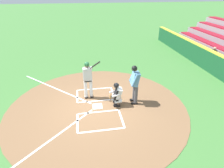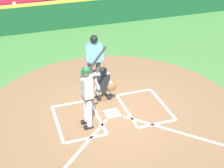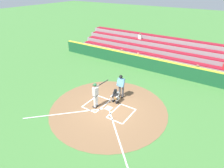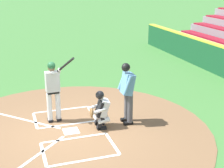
% 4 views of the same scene
% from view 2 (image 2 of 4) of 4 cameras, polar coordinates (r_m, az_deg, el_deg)
% --- Properties ---
extents(ground_plane, '(120.00, 120.00, 0.00)m').
position_cam_2_polar(ground_plane, '(10.12, 0.05, -5.00)').
color(ground_plane, '#427A38').
extents(dirt_circle, '(8.00, 8.00, 0.01)m').
position_cam_2_polar(dirt_circle, '(10.11, 0.05, -4.97)').
color(dirt_circle, brown).
rests_on(dirt_circle, ground).
extents(home_plate_and_chalk, '(7.93, 4.91, 0.01)m').
position_cam_2_polar(home_plate_and_chalk, '(9.44, 1.76, -7.84)').
color(home_plate_and_chalk, white).
rests_on(home_plate_and_chalk, dirt_circle).
extents(batter, '(0.91, 0.76, 2.13)m').
position_cam_2_polar(batter, '(9.06, -4.20, -1.36)').
color(batter, white).
rests_on(batter, ground).
extents(catcher, '(0.59, 0.65, 1.13)m').
position_cam_2_polar(catcher, '(10.51, -1.41, 0.28)').
color(catcher, black).
rests_on(catcher, ground).
extents(plate_umpire, '(0.59, 0.41, 1.86)m').
position_cam_2_polar(plate_umpire, '(10.98, -3.06, 4.49)').
color(plate_umpire, '#4C4C51').
rests_on(plate_umpire, ground).
extents(baseball, '(0.07, 0.07, 0.07)m').
position_cam_2_polar(baseball, '(10.79, -4.54, -2.40)').
color(baseball, white).
rests_on(baseball, ground).
extents(backstop_wall, '(22.00, 0.36, 1.31)m').
position_cam_2_polar(backstop_wall, '(16.41, -8.45, 11.44)').
color(backstop_wall, '#19512D').
rests_on(backstop_wall, ground).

